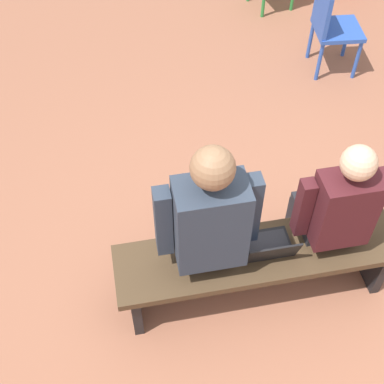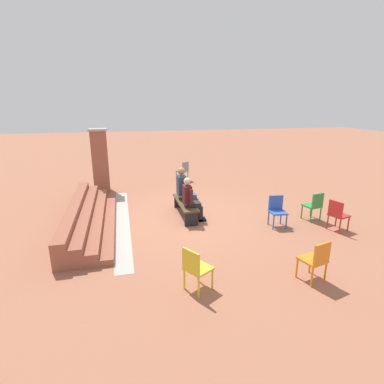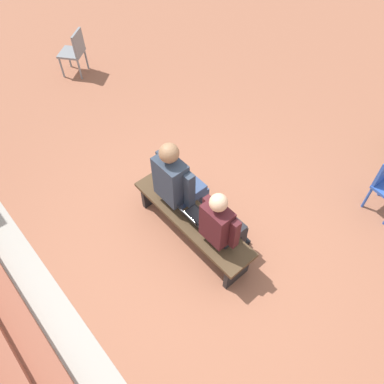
% 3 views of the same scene
% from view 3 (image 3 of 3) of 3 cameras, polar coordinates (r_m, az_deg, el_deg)
% --- Properties ---
extents(ground_plane, '(60.00, 60.00, 0.00)m').
position_cam_3_polar(ground_plane, '(4.87, -0.23, -8.44)').
color(ground_plane, '#9E6047').
extents(concrete_strip, '(5.83, 0.40, 0.01)m').
position_cam_3_polar(concrete_strip, '(4.63, -18.71, -19.27)').
color(concrete_strip, '#A8A399').
rests_on(concrete_strip, ground).
extents(bench, '(1.80, 0.44, 0.45)m').
position_cam_3_polar(bench, '(4.66, -0.02, -4.41)').
color(bench, '#4C3823').
rests_on(bench, ground).
extents(person_student, '(0.51, 0.65, 1.29)m').
position_cam_3_polar(person_student, '(4.23, 4.69, -5.04)').
color(person_student, '#232328').
rests_on(person_student, ground).
extents(person_adult, '(0.59, 0.75, 1.43)m').
position_cam_3_polar(person_adult, '(4.53, -2.08, 1.55)').
color(person_adult, '#384C75').
rests_on(person_adult, ground).
extents(laptop, '(0.32, 0.29, 0.21)m').
position_cam_3_polar(laptop, '(4.52, 0.26, -3.81)').
color(laptop, black).
rests_on(laptop, bench).
extents(plastic_chair_foreground, '(0.59, 0.59, 0.84)m').
position_cam_3_polar(plastic_chair_foreground, '(7.75, -17.47, 19.91)').
color(plastic_chair_foreground, gray).
rests_on(plastic_chair_foreground, ground).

